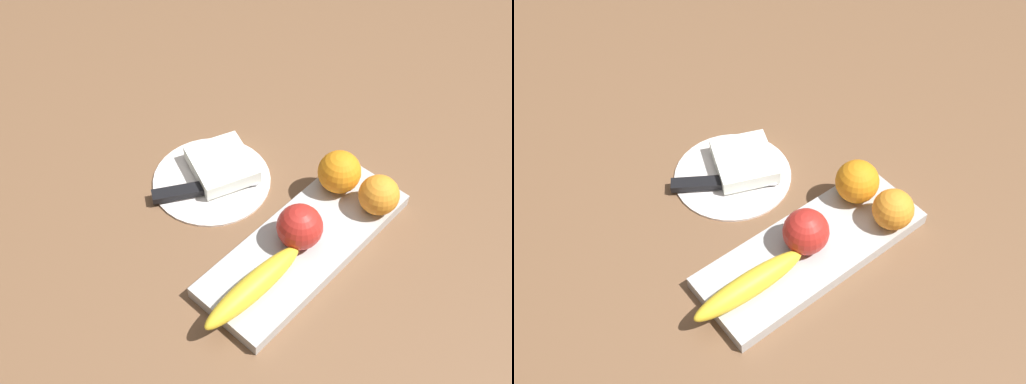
% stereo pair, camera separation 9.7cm
% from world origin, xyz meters
% --- Properties ---
extents(ground_plane, '(2.40, 2.40, 0.00)m').
position_xyz_m(ground_plane, '(0.00, 0.00, 0.00)').
color(ground_plane, brown).
extents(fruit_tray, '(0.37, 0.14, 0.02)m').
position_xyz_m(fruit_tray, '(0.04, -0.03, 0.01)').
color(fruit_tray, '#B9BABA').
rests_on(fruit_tray, ground_plane).
extents(apple, '(0.07, 0.07, 0.07)m').
position_xyz_m(apple, '(0.03, -0.03, 0.06)').
color(apple, red).
rests_on(apple, fruit_tray).
extents(banana, '(0.19, 0.04, 0.04)m').
position_xyz_m(banana, '(-0.08, -0.04, 0.04)').
color(banana, yellow).
rests_on(banana, fruit_tray).
extents(orange_near_apple, '(0.07, 0.07, 0.07)m').
position_xyz_m(orange_near_apple, '(0.16, 0.00, 0.06)').
color(orange_near_apple, orange).
rests_on(orange_near_apple, fruit_tray).
extents(orange_near_banana, '(0.07, 0.07, 0.07)m').
position_xyz_m(orange_near_banana, '(0.17, -0.08, 0.06)').
color(orange_near_banana, orange).
rests_on(orange_near_banana, fruit_tray).
extents(dinner_plate, '(0.20, 0.20, 0.01)m').
position_xyz_m(dinner_plate, '(0.04, 0.18, 0.00)').
color(dinner_plate, white).
rests_on(dinner_plate, ground_plane).
extents(folded_napkin, '(0.13, 0.14, 0.03)m').
position_xyz_m(folded_napkin, '(0.07, 0.18, 0.02)').
color(folded_napkin, white).
rests_on(folded_napkin, dinner_plate).
extents(knife, '(0.16, 0.12, 0.01)m').
position_xyz_m(knife, '(-0.01, 0.18, 0.01)').
color(knife, silver).
rests_on(knife, dinner_plate).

